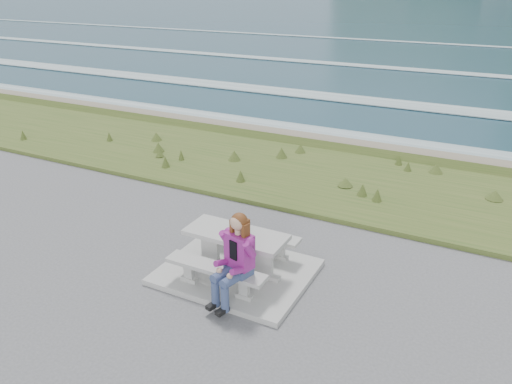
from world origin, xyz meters
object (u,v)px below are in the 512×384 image
at_px(bench_seaward, 254,236).
at_px(bench_landward, 216,272).
at_px(seated_woman, 232,271).
at_px(picnic_table, 236,241).

bearing_deg(bench_seaward, bench_landward, -90.00).
bearing_deg(bench_landward, seated_woman, -18.93).
distance_m(bench_seaward, seated_woman, 1.61).
xyz_separation_m(picnic_table, bench_seaward, (0.00, 0.70, -0.23)).
bearing_deg(picnic_table, bench_landward, -90.00).
distance_m(picnic_table, seated_woman, 0.93).
xyz_separation_m(bench_landward, seated_woman, (0.41, -0.14, 0.21)).
bearing_deg(bench_seaward, seated_woman, -75.21).
relative_size(bench_landward, seated_woman, 1.19).
distance_m(picnic_table, bench_seaward, 0.74).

